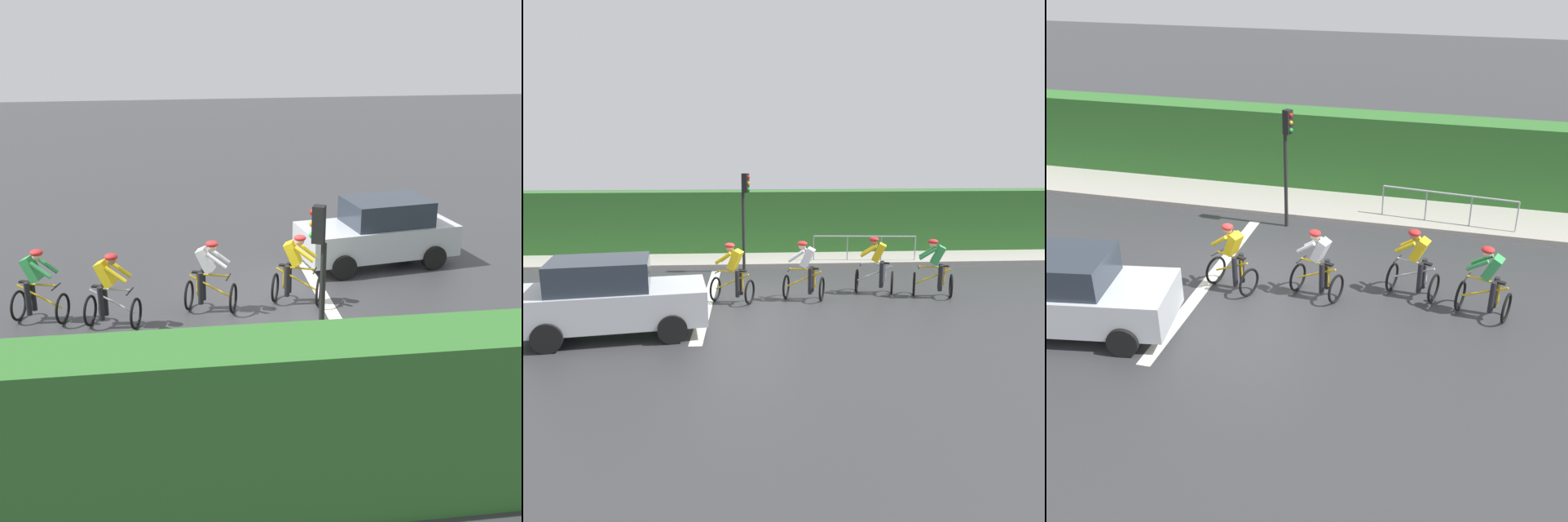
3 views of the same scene
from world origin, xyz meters
TOP-DOWN VIEW (x-y plane):
  - ground_plane at (0.00, 0.00)m, footprint 80.00×80.00m
  - sidewalk_kerb at (-5.40, 2.00)m, footprint 2.80×25.22m
  - stone_wall_low at (-6.30, 2.00)m, footprint 0.44×25.22m
  - hedge_wall at (-6.60, 2.00)m, footprint 1.10×25.22m
  - road_marking_stop_line at (0.00, -0.94)m, footprint 7.00×0.30m
  - cyclist_lead at (0.03, 5.48)m, footprint 0.97×1.23m
  - cyclist_second at (-0.45, 3.91)m, footprint 0.96×1.23m
  - cyclist_mid at (0.11, 1.78)m, footprint 0.98×1.24m
  - cyclist_fourth at (0.28, -0.21)m, footprint 1.02×1.25m
  - car_silver at (2.64, -2.89)m, footprint 2.36×4.32m
  - traffic_light_near_crossing at (-3.43, 0.08)m, footprint 0.27×0.29m
  - pedestrian_railing_kerbside at (-4.50, 4.44)m, footprint 0.36×3.75m

SIDE VIEW (x-z plane):
  - ground_plane at x=0.00m, z-range 0.00..0.00m
  - road_marking_stop_line at x=0.00m, z-range 0.00..0.01m
  - sidewalk_kerb at x=-5.40m, z-range 0.00..0.12m
  - stone_wall_low at x=-6.30m, z-range 0.00..0.61m
  - pedestrian_railing_kerbside at x=-4.50m, z-range 0.28..1.31m
  - cyclist_lead at x=0.03m, z-range -0.03..1.63m
  - cyclist_second at x=-0.45m, z-range -0.03..1.63m
  - cyclist_mid at x=0.11m, z-range -0.03..1.63m
  - cyclist_fourth at x=0.28m, z-range -0.03..1.63m
  - car_silver at x=2.64m, z-range -0.01..1.75m
  - hedge_wall at x=-6.60m, z-range 0.00..2.50m
  - traffic_light_near_crossing at x=-3.43m, z-range 0.55..3.89m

